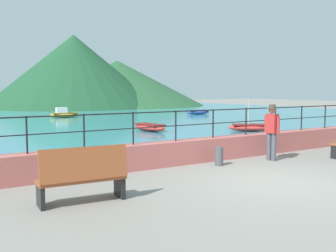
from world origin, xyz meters
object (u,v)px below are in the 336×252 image
Objects in this scene: bench_main at (83,175)px; bollard at (219,156)px; person_walking at (272,129)px; boat_0 at (251,127)px; boat_4 at (64,114)px; boat_5 at (198,112)px; boat_2 at (150,127)px.

bench_main is 4.97m from bollard.
boat_0 is (5.32, 6.22, -0.72)m from person_walking.
boat_4 reaches higher than boat_5.
boat_0 is 13.85m from boat_5.
boat_2 is 0.99× the size of boat_4.
person_walking is at bearing -91.41° from boat_4.
boat_0 is at bearing 39.53° from bollard.
bollard is at bearing 172.55° from person_walking.
person_walking is 0.73× the size of boat_4.
boat_4 is (7.16, 22.43, -0.23)m from bench_main.
boat_4 is at bearing 83.36° from bollard.
bench_main is at bearing -132.24° from boat_5.
boat_2 is 1.01× the size of boat_5.
bench_main is 14.10m from boat_0.
bollard is 0.23× the size of boat_0.
bench_main reaches higher than boat_2.
person_walking is 0.74× the size of boat_2.
person_walking is (6.64, 1.25, 0.42)m from bench_main.
boat_2 is at bearing 71.71° from bollard.
bench_main reaches higher than boat_4.
bench_main is 0.73× the size of boat_4.
boat_2 is (7.68, 10.45, -0.30)m from bench_main.
bench_main is 0.74× the size of boat_5.
boat_2 is at bearing 53.66° from bench_main.
boat_2 is (-4.27, 2.98, -0.00)m from boat_0.
boat_5 is (11.43, 18.65, -0.72)m from person_walking.
person_walking is 21.20m from boat_4.
person_walking is 9.28m from boat_2.
person_walking reaches higher than boat_4.
boat_5 is (18.07, 19.90, -0.30)m from bench_main.
person_walking is at bearing -121.51° from boat_5.
bollard is 0.23× the size of boat_2.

